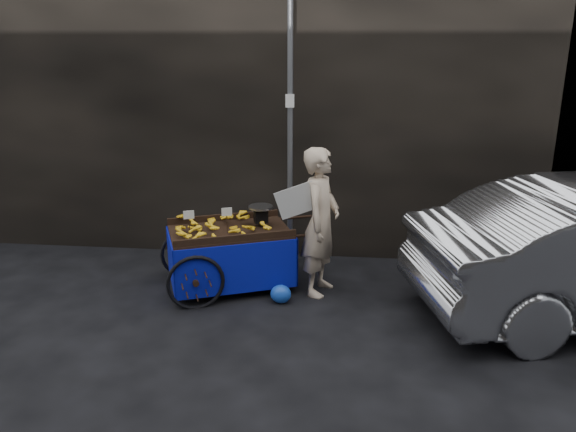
# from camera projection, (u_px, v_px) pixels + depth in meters

# --- Properties ---
(ground) EXTENTS (80.00, 80.00, 0.00)m
(ground) POSITION_uv_depth(u_px,v_px,m) (257.00, 298.00, 7.27)
(ground) COLOR black
(ground) RESTS_ON ground
(building_wall) EXTENTS (13.50, 2.00, 5.00)m
(building_wall) POSITION_uv_depth(u_px,v_px,m) (304.00, 86.00, 8.94)
(building_wall) COLOR black
(building_wall) RESTS_ON ground
(street_pole) EXTENTS (0.12, 0.10, 4.00)m
(street_pole) POSITION_uv_depth(u_px,v_px,m) (290.00, 129.00, 7.87)
(street_pole) COLOR slate
(street_pole) RESTS_ON ground
(banana_cart) EXTENTS (2.35, 1.69, 1.17)m
(banana_cart) POSITION_uv_depth(u_px,v_px,m) (226.00, 236.00, 7.40)
(banana_cart) COLOR black
(banana_cart) RESTS_ON ground
(vendor) EXTENTS (0.89, 0.80, 1.94)m
(vendor) POSITION_uv_depth(u_px,v_px,m) (321.00, 222.00, 7.19)
(vendor) COLOR #C9B195
(vendor) RESTS_ON ground
(plastic_bag) EXTENTS (0.27, 0.21, 0.24)m
(plastic_bag) POSITION_uv_depth(u_px,v_px,m) (281.00, 294.00, 7.11)
(plastic_bag) COLOR blue
(plastic_bag) RESTS_ON ground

